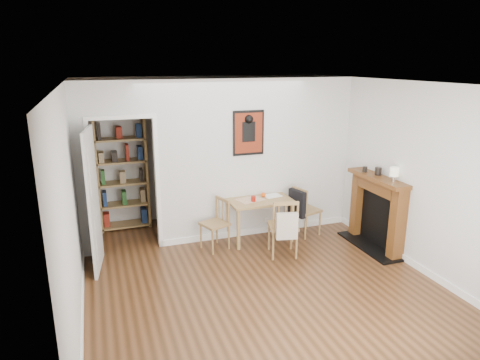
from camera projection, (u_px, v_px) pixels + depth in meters
name	position (u px, v px, depth m)	size (l,w,h in m)	color
ground	(254.00, 274.00, 5.94)	(5.20, 5.20, 0.00)	brown
room_shell	(231.00, 162.00, 6.84)	(5.20, 5.20, 5.20)	silver
dining_table	(260.00, 204.00, 6.93)	(1.03, 0.65, 0.70)	tan
chair_left	(215.00, 224.00, 6.64)	(0.52, 0.52, 0.81)	#A3864C
chair_right	(306.00, 210.00, 7.18)	(0.57, 0.52, 0.85)	#A3864C
chair_front	(283.00, 226.00, 6.41)	(0.55, 0.59, 0.91)	#A3864C
bookshelf	(122.00, 172.00, 7.37)	(0.86, 0.34, 2.03)	tan
fireplace	(377.00, 210.00, 6.68)	(0.45, 1.25, 1.16)	brown
red_glass	(253.00, 199.00, 6.78)	(0.07, 0.07, 0.10)	maroon
orange_fruit	(263.00, 195.00, 7.03)	(0.07, 0.07, 0.07)	#FF5A0D
placemat	(250.00, 200.00, 6.89)	(0.41, 0.30, 0.00)	beige
notebook	(272.00, 196.00, 7.07)	(0.28, 0.20, 0.01)	white
mantel_lamp	(394.00, 172.00, 6.23)	(0.13, 0.13, 0.21)	silver
ceramic_jar_a	(378.00, 171.00, 6.57)	(0.10, 0.10, 0.12)	black
ceramic_jar_b	(365.00, 169.00, 6.75)	(0.07, 0.07, 0.09)	black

